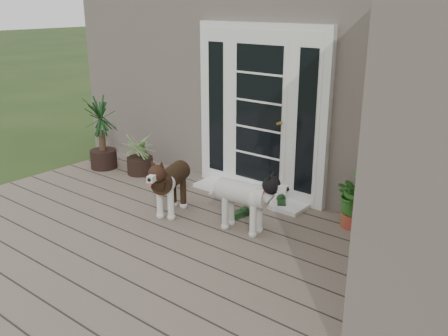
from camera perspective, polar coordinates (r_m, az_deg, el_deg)
The scene contains 13 objects.
deck at distance 4.97m, azimuth -9.06°, elevation -11.20°, with size 6.20×4.60×0.12m, color #6B5B4C.
house_main at distance 7.85m, azimuth 14.23°, elevation 11.10°, with size 7.40×4.00×3.10m, color #665E54.
door_unit at distance 6.24m, azimuth 4.20°, elevation 6.46°, with size 1.90×0.14×2.15m, color white.
door_step at distance 6.40m, azimuth 2.95°, elevation -3.07°, with size 1.60×0.40×0.05m, color white.
brindle_dog at distance 5.83m, azimuth -6.08°, elevation -2.18°, with size 0.34×0.78×0.65m, color #312012, non-canonical shape.
white_dog at distance 5.37m, azimuth 2.14°, elevation -4.05°, with size 0.33×0.77×0.64m, color white, non-canonical shape.
spider_plant at distance 7.23m, azimuth -9.71°, elevation 1.85°, with size 0.62×0.62×0.66m, color #93B770, non-canonical shape.
yucca at distance 7.55m, azimuth -13.91°, elevation 3.96°, with size 0.75×0.75×1.08m, color black, non-canonical shape.
herb_a at distance 5.67m, azimuth 14.58°, elevation -4.06°, with size 0.41×0.41×0.52m, color #25611B.
herb_b at distance 5.64m, azimuth 14.99°, elevation -3.93°, with size 0.38×0.38×0.57m, color #2A661D.
sapling at distance 4.22m, azimuth 22.08°, elevation -2.64°, with size 0.57×0.57×1.92m, color #204C15, non-canonical shape.
clog_left at distance 6.14m, azimuth 6.60°, elevation -3.92°, with size 0.14×0.31×0.09m, color black, non-canonical shape.
clog_right at distance 5.80m, azimuth 1.76°, elevation -5.22°, with size 0.14×0.29×0.09m, color #163817, non-canonical shape.
Camera 1 is at (3.26, -2.43, 2.52)m, focal length 39.74 mm.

